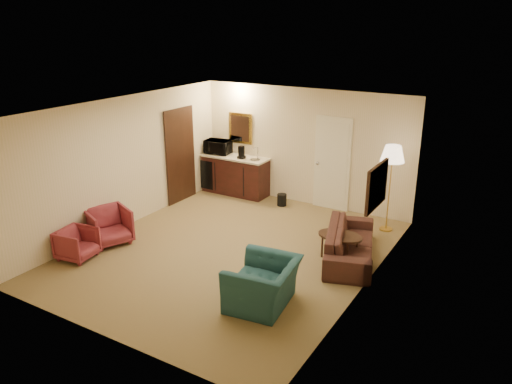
% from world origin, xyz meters
% --- Properties ---
extents(ground, '(6.00, 6.00, 0.00)m').
position_xyz_m(ground, '(0.00, 0.00, 0.00)').
color(ground, olive).
rests_on(ground, ground).
extents(room_walls, '(5.02, 6.01, 2.61)m').
position_xyz_m(room_walls, '(-0.10, 0.77, 1.72)').
color(room_walls, beige).
rests_on(room_walls, ground).
extents(wetbar_cabinet, '(1.64, 0.58, 0.92)m').
position_xyz_m(wetbar_cabinet, '(-1.65, 2.72, 0.46)').
color(wetbar_cabinet, '#3A1412').
rests_on(wetbar_cabinet, ground).
extents(sofa, '(1.16, 2.07, 0.78)m').
position_xyz_m(sofa, '(1.95, 0.84, 0.39)').
color(sofa, black).
rests_on(sofa, ground).
extents(teal_armchair, '(0.81, 1.13, 0.92)m').
position_xyz_m(teal_armchair, '(1.40, -1.25, 0.46)').
color(teal_armchair, '#1B4145').
rests_on(teal_armchair, ground).
extents(rose_chair_near, '(0.91, 0.93, 0.74)m').
position_xyz_m(rose_chair_near, '(-2.15, -0.85, 0.37)').
color(rose_chair_near, maroon).
rests_on(rose_chair_near, ground).
extents(rose_chair_far, '(0.63, 0.66, 0.60)m').
position_xyz_m(rose_chair_far, '(-2.15, -1.60, 0.30)').
color(rose_chair_far, maroon).
rests_on(rose_chair_far, ground).
extents(coffee_table, '(0.87, 0.67, 0.45)m').
position_xyz_m(coffee_table, '(1.80, 0.73, 0.23)').
color(coffee_table, black).
rests_on(coffee_table, ground).
extents(floor_lamp, '(0.60, 0.60, 1.74)m').
position_xyz_m(floor_lamp, '(2.14, 2.40, 0.87)').
color(floor_lamp, gold).
rests_on(floor_lamp, ground).
extents(waste_bin, '(0.27, 0.27, 0.27)m').
position_xyz_m(waste_bin, '(-0.30, 2.55, 0.13)').
color(waste_bin, black).
rests_on(waste_bin, ground).
extents(microwave, '(0.63, 0.40, 0.41)m').
position_xyz_m(microwave, '(-2.15, 2.73, 1.12)').
color(microwave, black).
rests_on(microwave, wetbar_cabinet).
extents(coffee_maker, '(0.17, 0.17, 0.29)m').
position_xyz_m(coffee_maker, '(-1.43, 2.65, 1.06)').
color(coffee_maker, black).
rests_on(coffee_maker, wetbar_cabinet).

